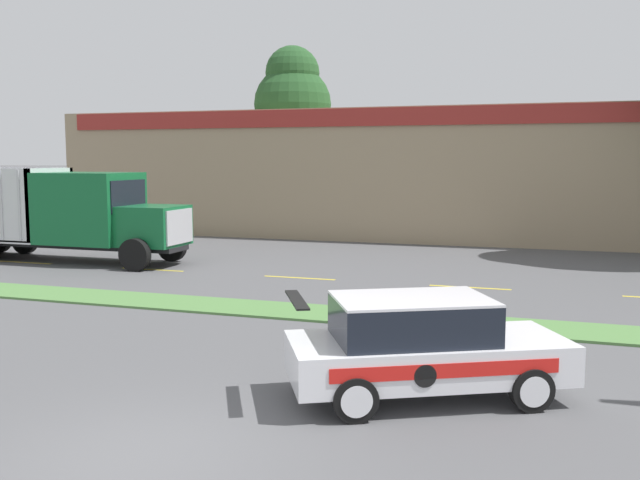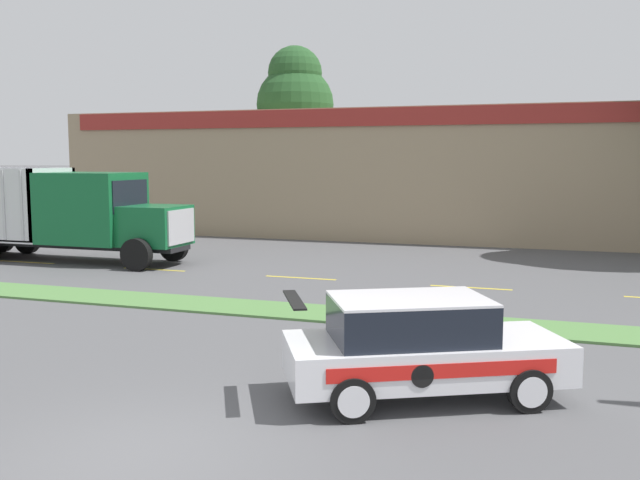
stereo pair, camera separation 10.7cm
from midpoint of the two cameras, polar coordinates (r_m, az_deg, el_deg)
ground_plane at (r=9.93m, az=-14.50°, el=-16.34°), size 600.00×600.00×0.00m
grass_verge at (r=17.50m, az=1.17°, el=-5.97°), size 120.00×1.75×0.06m
centre_line_2 at (r=28.46m, az=-22.66°, el=-1.66°), size 2.40×0.14×0.01m
centre_line_3 at (r=25.27m, az=-13.38°, el=-2.31°), size 2.40×0.14×0.01m
centre_line_4 at (r=22.91m, az=-1.79°, el=-3.04°), size 2.40×0.14×0.01m
centre_line_5 at (r=21.67m, az=11.76°, el=-3.73°), size 2.40×0.14×0.01m
dump_truck_mid at (r=27.95m, az=-19.51°, el=1.86°), size 10.97×2.77×3.46m
rally_car at (r=11.59m, az=7.91°, el=-8.38°), size 4.76×3.69×1.68m
store_building_backdrop at (r=38.11m, az=6.15°, el=5.37°), size 32.58×12.10×6.10m
tree_behind_centre at (r=38.00m, az=-2.30°, el=11.31°), size 4.05×4.05×9.64m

